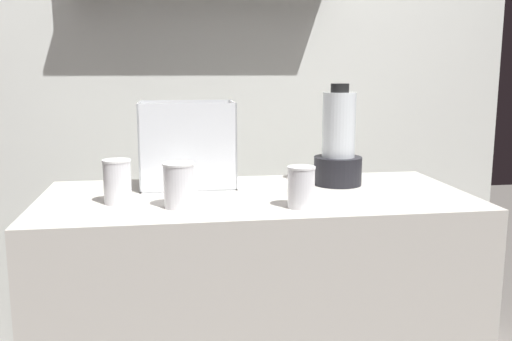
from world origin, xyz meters
The scene contains 7 objects.
counter centered at (0.00, 0.00, 0.45)m, with size 1.40×0.64×0.90m, color beige.
back_wall_unit centered at (-0.01, 0.77, 1.27)m, with size 2.60×0.24×2.50m.
carrot_display_bin centered at (-0.21, 0.17, 0.99)m, with size 0.33×0.20×0.30m.
blender_pitcher centered at (0.31, 0.12, 1.04)m, with size 0.17×0.17×0.36m.
juice_cup_beet_far_left centered at (-0.44, -0.06, 0.96)m, with size 0.09×0.09×0.14m.
juice_cup_pomegranate_left centered at (-0.25, -0.14, 0.96)m, with size 0.09×0.09×0.13m.
juice_cup_orange_middle centered at (0.11, -0.20, 0.96)m, with size 0.08×0.08×0.12m.
Camera 1 is at (-0.27, -1.79, 1.31)m, focal length 39.48 mm.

